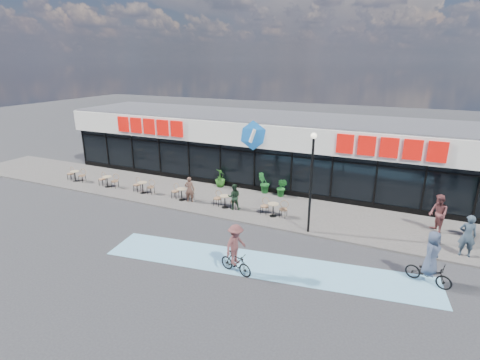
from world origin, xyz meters
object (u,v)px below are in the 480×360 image
(bistro_set_0, at_px, (76,175))
(pedestrian_a, at_px, (438,214))
(cyclist_a, at_px, (236,251))
(potted_plant_right, at_px, (282,188))
(lamp_post, at_px, (311,175))
(pedestrian_c, at_px, (467,236))
(cyclist_b, at_px, (430,264))
(potted_plant_left, at_px, (220,178))
(patron_right, at_px, (234,197))
(potted_plant_mid, at_px, (264,183))
(patron_left, at_px, (189,189))

(bistro_set_0, xyz_separation_m, pedestrian_a, (22.93, 1.44, 0.52))
(cyclist_a, bearing_deg, bistro_set_0, 158.60)
(bistro_set_0, relative_size, potted_plant_right, 1.28)
(lamp_post, bearing_deg, potted_plant_right, 123.84)
(pedestrian_c, relative_size, cyclist_b, 0.87)
(potted_plant_left, height_order, cyclist_b, cyclist_b)
(lamp_post, relative_size, pedestrian_a, 2.56)
(potted_plant_right, relative_size, cyclist_a, 0.56)
(bistro_set_0, distance_m, cyclist_b, 22.79)
(potted_plant_left, xyz_separation_m, cyclist_a, (5.53, -9.21, 0.30))
(patron_right, relative_size, pedestrian_c, 0.79)
(potted_plant_mid, bearing_deg, potted_plant_left, -179.45)
(patron_left, height_order, pedestrian_a, pedestrian_a)
(lamp_post, height_order, potted_plant_right, lamp_post)
(potted_plant_mid, relative_size, potted_plant_right, 1.13)
(bistro_set_0, distance_m, potted_plant_left, 10.38)
(lamp_post, relative_size, bistro_set_0, 3.26)
(pedestrian_c, height_order, cyclist_a, cyclist_a)
(patron_left, height_order, cyclist_a, cyclist_a)
(patron_left, bearing_deg, cyclist_b, 144.16)
(patron_left, bearing_deg, potted_plant_left, -117.16)
(patron_right, relative_size, pedestrian_a, 0.78)
(potted_plant_mid, xyz_separation_m, pedestrian_a, (9.91, -1.76, 0.30))
(potted_plant_right, bearing_deg, lamp_post, -56.16)
(potted_plant_mid, bearing_deg, cyclist_b, -35.53)
(patron_right, bearing_deg, cyclist_a, 93.42)
(potted_plant_left, relative_size, potted_plant_mid, 0.90)
(pedestrian_a, distance_m, cyclist_b, 5.04)
(potted_plant_left, distance_m, pedestrian_a, 13.17)
(potted_plant_mid, distance_m, cyclist_a, 9.54)
(potted_plant_right, bearing_deg, bistro_set_0, -168.01)
(pedestrian_a, bearing_deg, bistro_set_0, -110.61)
(potted_plant_left, distance_m, patron_left, 3.33)
(potted_plant_right, distance_m, pedestrian_c, 10.39)
(patron_right, bearing_deg, cyclist_b, 137.95)
(pedestrian_c, bearing_deg, potted_plant_left, -20.50)
(patron_left, distance_m, cyclist_a, 8.34)
(potted_plant_left, xyz_separation_m, cyclist_b, (12.63, -6.74, 0.16))
(pedestrian_c, distance_m, cyclist_b, 3.26)
(pedestrian_a, bearing_deg, patron_left, -107.51)
(potted_plant_mid, bearing_deg, patron_left, -136.40)
(lamp_post, xyz_separation_m, potted_plant_mid, (-4.11, 4.38, -2.31))
(pedestrian_c, bearing_deg, potted_plant_mid, -24.72)
(potted_plant_right, bearing_deg, patron_left, -146.43)
(potted_plant_mid, distance_m, pedestrian_c, 11.64)
(cyclist_b, bearing_deg, bistro_set_0, 170.97)
(pedestrian_c, bearing_deg, patron_left, -7.41)
(patron_left, bearing_deg, pedestrian_c, 156.83)
(patron_left, height_order, pedestrian_c, pedestrian_c)
(potted_plant_right, bearing_deg, pedestrian_a, -10.47)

